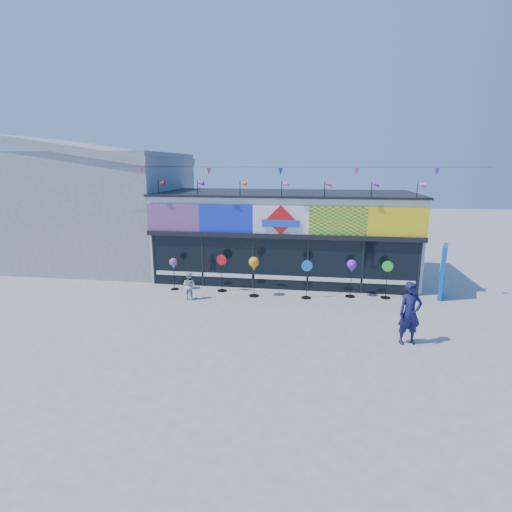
% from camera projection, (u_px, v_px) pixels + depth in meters
% --- Properties ---
extents(ground, '(80.00, 80.00, 0.00)m').
position_uv_depth(ground, '(271.00, 318.00, 14.39)').
color(ground, gray).
rests_on(ground, ground).
extents(kite_shop, '(16.00, 5.70, 5.31)m').
position_uv_depth(kite_shop, '(285.00, 234.00, 19.66)').
color(kite_shop, silver).
rests_on(kite_shop, ground).
extents(neighbour_building, '(8.18, 7.20, 6.87)m').
position_uv_depth(neighbour_building, '(105.00, 206.00, 21.90)').
color(neighbour_building, '#999B9D').
rests_on(neighbour_building, ground).
extents(blue_sign, '(0.51, 1.10, 2.21)m').
position_uv_depth(blue_sign, '(443.00, 271.00, 16.37)').
color(blue_sign, '#0B4CAA').
rests_on(blue_sign, ground).
extents(spinner_0, '(0.36, 0.36, 1.42)m').
position_uv_depth(spinner_0, '(174.00, 264.00, 17.42)').
color(spinner_0, black).
rests_on(spinner_0, ground).
extents(spinner_1, '(0.46, 0.42, 1.63)m').
position_uv_depth(spinner_1, '(222.00, 272.00, 17.25)').
color(spinner_1, black).
rests_on(spinner_1, ground).
extents(spinner_2, '(0.43, 0.43, 1.69)m').
position_uv_depth(spinner_2, '(254.00, 265.00, 16.47)').
color(spinner_2, black).
rests_on(spinner_2, ground).
extents(spinner_3, '(0.44, 0.41, 1.60)m').
position_uv_depth(spinner_3, '(307.00, 278.00, 16.32)').
color(spinner_3, black).
rests_on(spinner_3, ground).
extents(spinner_4, '(0.40, 0.40, 1.59)m').
position_uv_depth(spinner_4, '(352.00, 267.00, 16.40)').
color(spinner_4, black).
rests_on(spinner_4, ground).
extents(spinner_5, '(0.43, 0.40, 1.58)m').
position_uv_depth(spinner_5, '(387.00, 279.00, 16.33)').
color(spinner_5, black).
rests_on(spinner_5, ground).
extents(adult_man, '(0.80, 0.62, 1.96)m').
position_uv_depth(adult_man, '(410.00, 313.00, 12.10)').
color(adult_man, '#151542').
rests_on(adult_man, ground).
extents(child, '(0.61, 0.44, 1.12)m').
position_uv_depth(child, '(189.00, 286.00, 16.30)').
color(child, '#BBBBBB').
rests_on(child, ground).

